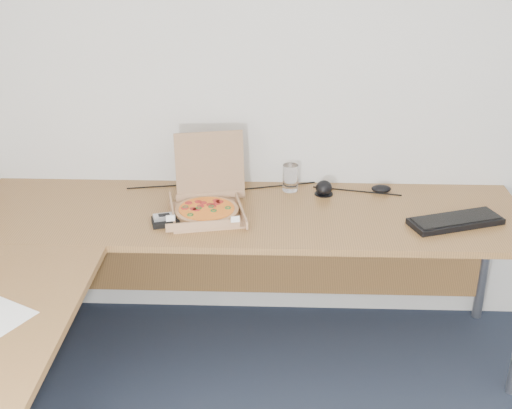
{
  "coord_description": "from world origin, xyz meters",
  "views": [
    {
      "loc": [
        -0.35,
        -1.35,
        2.02
      ],
      "look_at": [
        -0.45,
        1.28,
        0.82
      ],
      "focal_mm": 47.59,
      "sensor_mm": 36.0,
      "label": 1
    }
  ],
  "objects_px": {
    "desk": "(159,263)",
    "keyboard": "(455,221)",
    "wallet": "(166,221)",
    "drinking_glass": "(290,178)",
    "pizza_box": "(207,206)"
  },
  "relations": [
    {
      "from": "desk",
      "to": "keyboard",
      "type": "distance_m",
      "value": 1.28
    },
    {
      "from": "keyboard",
      "to": "wallet",
      "type": "xyz_separation_m",
      "value": [
        -1.25,
        -0.04,
        -0.0
      ]
    },
    {
      "from": "desk",
      "to": "keyboard",
      "type": "relative_size",
      "value": 6.18
    },
    {
      "from": "desk",
      "to": "wallet",
      "type": "height_order",
      "value": "wallet"
    },
    {
      "from": "drinking_glass",
      "to": "pizza_box",
      "type": "bearing_deg",
      "value": -143.17
    },
    {
      "from": "drinking_glass",
      "to": "keyboard",
      "type": "xyz_separation_m",
      "value": [
        0.71,
        -0.34,
        -0.05
      ]
    },
    {
      "from": "desk",
      "to": "pizza_box",
      "type": "xyz_separation_m",
      "value": [
        0.15,
        0.4,
        0.07
      ]
    },
    {
      "from": "pizza_box",
      "to": "desk",
      "type": "bearing_deg",
      "value": -123.27
    },
    {
      "from": "pizza_box",
      "to": "drinking_glass",
      "type": "bearing_deg",
      "value": 24.61
    },
    {
      "from": "pizza_box",
      "to": "wallet",
      "type": "xyz_separation_m",
      "value": [
        -0.17,
        -0.11,
        -0.03
      ]
    },
    {
      "from": "drinking_glass",
      "to": "keyboard",
      "type": "distance_m",
      "value": 0.79
    },
    {
      "from": "drinking_glass",
      "to": "wallet",
      "type": "height_order",
      "value": "drinking_glass"
    },
    {
      "from": "keyboard",
      "to": "wallet",
      "type": "bearing_deg",
      "value": 162.2
    },
    {
      "from": "desk",
      "to": "keyboard",
      "type": "height_order",
      "value": "keyboard"
    },
    {
      "from": "keyboard",
      "to": "pizza_box",
      "type": "bearing_deg",
      "value": 156.83
    }
  ]
}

